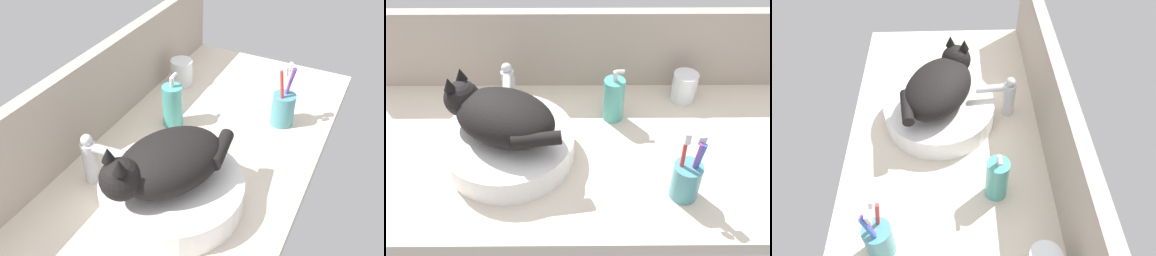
# 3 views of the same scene
# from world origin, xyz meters

# --- Properties ---
(ground_plane) EXTENTS (1.23, 0.59, 0.04)m
(ground_plane) POSITION_xyz_m (0.00, 0.00, -0.02)
(ground_plane) COLOR beige
(backsplash_panel) EXTENTS (1.23, 0.04, 0.23)m
(backsplash_panel) POSITION_xyz_m (0.00, 0.28, 0.12)
(backsplash_panel) COLOR #AD9E8E
(backsplash_panel) RESTS_ON ground_plane
(sink_basin) EXTENTS (0.32, 0.32, 0.07)m
(sink_basin) POSITION_xyz_m (-0.15, -0.03, 0.03)
(sink_basin) COLOR white
(sink_basin) RESTS_ON ground_plane
(cat) EXTENTS (0.30, 0.26, 0.14)m
(cat) POSITION_xyz_m (-0.17, -0.03, 0.13)
(cat) COLOR black
(cat) RESTS_ON sink_basin
(faucet) EXTENTS (0.04, 0.12, 0.14)m
(faucet) POSITION_xyz_m (-0.17, 0.16, 0.07)
(faucet) COLOR silver
(faucet) RESTS_ON ground_plane
(soap_dispenser) EXTENTS (0.06, 0.06, 0.16)m
(soap_dispenser) POSITION_xyz_m (0.11, 0.11, 0.06)
(soap_dispenser) COLOR teal
(soap_dispenser) RESTS_ON ground_plane
(toothbrush_cup) EXTENTS (0.06, 0.06, 0.19)m
(toothbrush_cup) POSITION_xyz_m (0.26, -0.16, 0.05)
(toothbrush_cup) COLOR teal
(toothbrush_cup) RESTS_ON ground_plane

